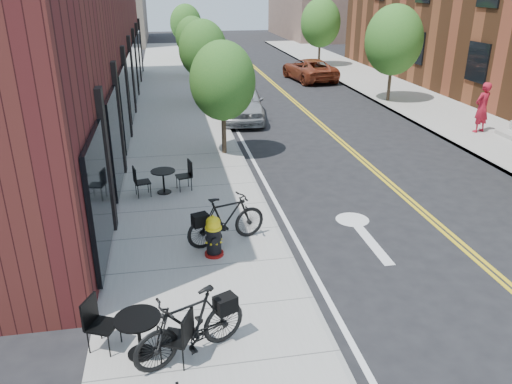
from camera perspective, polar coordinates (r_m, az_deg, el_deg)
ground at (r=9.73m, az=6.58°, el=-12.42°), size 120.00×120.00×0.00m
sidewalk_near at (r=18.43m, az=-8.34°, el=5.03°), size 4.00×70.00×0.12m
sidewalk_far at (r=22.25m, az=24.42°, el=6.29°), size 4.00×70.00×0.12m
building_near at (r=22.05m, az=-21.58°, el=15.78°), size 5.00×28.00×7.00m
tree_near_a at (r=16.95m, az=-3.84°, el=12.54°), size 2.20×2.20×3.81m
tree_near_b at (r=24.82m, az=-6.10°, el=15.93°), size 2.30×2.30×3.98m
tree_near_c at (r=32.78m, az=-7.27°, el=17.16°), size 2.10×2.10×3.67m
tree_near_d at (r=40.72m, az=-8.02°, el=18.54°), size 2.40×2.40×4.11m
tree_far_b at (r=26.18m, az=15.47°, el=16.38°), size 2.80×2.80×4.62m
tree_far_c at (r=37.35m, az=7.40°, el=18.62°), size 2.80×2.80×4.62m
fire_hydrant at (r=10.77m, az=-4.86°, el=-5.09°), size 0.51×0.51×0.95m
bicycle_left at (r=8.03m, az=-7.49°, el=-14.89°), size 1.98×1.30×1.16m
bicycle_right at (r=11.21m, az=-3.41°, el=-3.15°), size 1.98×1.12×1.15m
bistro_set_b at (r=8.27m, az=-13.27°, el=-15.15°), size 1.70×1.08×0.91m
bistro_set_c at (r=14.19m, az=-10.54°, el=1.55°), size 1.62×0.82×0.85m
parked_car_a at (r=22.32m, az=-1.61°, el=10.27°), size 2.38×4.78×1.56m
parked_car_b at (r=27.95m, az=-3.46°, el=12.53°), size 1.96×4.22×1.34m
parked_car_c at (r=37.11m, az=-5.30°, el=15.08°), size 2.39×5.20×1.47m
parked_car_far at (r=32.09m, az=6.08°, el=13.75°), size 2.81×5.06×1.34m
pedestrian at (r=21.71m, az=24.43°, el=8.79°), size 0.83×0.68×1.97m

